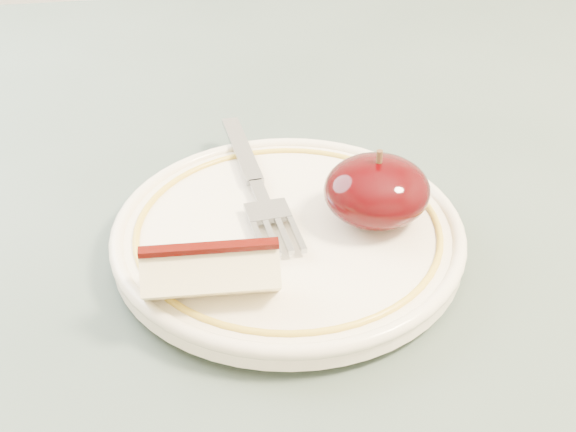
{
  "coord_description": "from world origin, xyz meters",
  "views": [
    {
      "loc": [
        -0.11,
        -0.41,
        1.06
      ],
      "look_at": [
        -0.05,
        -0.02,
        0.78
      ],
      "focal_mm": 50.0,
      "sensor_mm": 36.0,
      "label": 1
    }
  ],
  "objects": [
    {
      "name": "apple_wedge",
      "position": [
        -0.1,
        -0.07,
        0.79
      ],
      "size": [
        0.08,
        0.04,
        0.04
      ],
      "rotation": [
        0.0,
        0.0,
        -0.03
      ],
      "color": "beige",
      "rests_on": "plate"
    },
    {
      "name": "table",
      "position": [
        0.0,
        0.0,
        0.66
      ],
      "size": [
        0.9,
        0.9,
        0.75
      ],
      "color": "brown",
      "rests_on": "ground"
    },
    {
      "name": "apple_half",
      "position": [
        0.01,
        -0.01,
        0.79
      ],
      "size": [
        0.07,
        0.06,
        0.05
      ],
      "color": "black",
      "rests_on": "plate"
    },
    {
      "name": "fork",
      "position": [
        -0.06,
        0.03,
        0.77
      ],
      "size": [
        0.04,
        0.17,
        0.0
      ],
      "rotation": [
        0.0,
        0.0,
        1.68
      ],
      "color": "#919499",
      "rests_on": "plate"
    },
    {
      "name": "plate",
      "position": [
        -0.05,
        -0.02,
        0.76
      ],
      "size": [
        0.22,
        0.22,
        0.02
      ],
      "color": "beige",
      "rests_on": "table"
    }
  ]
}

